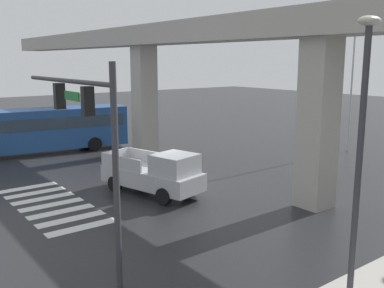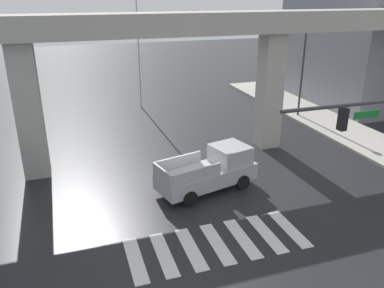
{
  "view_description": "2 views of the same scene",
  "coord_description": "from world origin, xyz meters",
  "px_view_note": "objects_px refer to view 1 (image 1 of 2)",
  "views": [
    {
      "loc": [
        18.35,
        -12.07,
        6.24
      ],
      "look_at": [
        1.22,
        0.86,
        2.12
      ],
      "focal_mm": 41.14,
      "sensor_mm": 36.0,
      "label": 1
    },
    {
      "loc": [
        -5.04,
        -17.95,
        9.39
      ],
      "look_at": [
        0.95,
        0.19,
        1.89
      ],
      "focal_mm": 36.39,
      "sensor_mm": 36.0,
      "label": 2
    }
  ],
  "objects_px": {
    "flagpole": "(355,52)",
    "street_lamp_near_corner": "(361,131)",
    "traffic_signal_mast": "(87,125)",
    "city_bus": "(46,127)",
    "pickup_truck": "(156,174)"
  },
  "relations": [
    {
      "from": "pickup_truck",
      "to": "city_bus",
      "type": "xyz_separation_m",
      "value": [
        -12.72,
        -0.8,
        0.73
      ]
    },
    {
      "from": "flagpole",
      "to": "pickup_truck",
      "type": "bearing_deg",
      "value": -88.72
    },
    {
      "from": "traffic_signal_mast",
      "to": "city_bus",
      "type": "bearing_deg",
      "value": 165.18
    },
    {
      "from": "flagpole",
      "to": "street_lamp_near_corner",
      "type": "bearing_deg",
      "value": -56.27
    },
    {
      "from": "city_bus",
      "to": "street_lamp_near_corner",
      "type": "xyz_separation_m",
      "value": [
        23.71,
        -0.28,
        2.83
      ]
    },
    {
      "from": "city_bus",
      "to": "flagpole",
      "type": "xyz_separation_m",
      "value": [
        12.36,
        16.71,
        5.05
      ]
    },
    {
      "from": "pickup_truck",
      "to": "flagpole",
      "type": "relative_size",
      "value": 0.45
    },
    {
      "from": "pickup_truck",
      "to": "city_bus",
      "type": "bearing_deg",
      "value": -176.41
    },
    {
      "from": "flagpole",
      "to": "traffic_signal_mast",
      "type": "bearing_deg",
      "value": -75.93
    },
    {
      "from": "pickup_truck",
      "to": "street_lamp_near_corner",
      "type": "bearing_deg",
      "value": -5.63
    },
    {
      "from": "pickup_truck",
      "to": "traffic_signal_mast",
      "type": "height_order",
      "value": "traffic_signal_mast"
    },
    {
      "from": "street_lamp_near_corner",
      "to": "flagpole",
      "type": "xyz_separation_m",
      "value": [
        -11.35,
        16.99,
        2.22
      ]
    },
    {
      "from": "street_lamp_near_corner",
      "to": "flagpole",
      "type": "height_order",
      "value": "flagpole"
    },
    {
      "from": "city_bus",
      "to": "flagpole",
      "type": "distance_m",
      "value": 21.39
    },
    {
      "from": "city_bus",
      "to": "traffic_signal_mast",
      "type": "distance_m",
      "value": 18.53
    }
  ]
}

